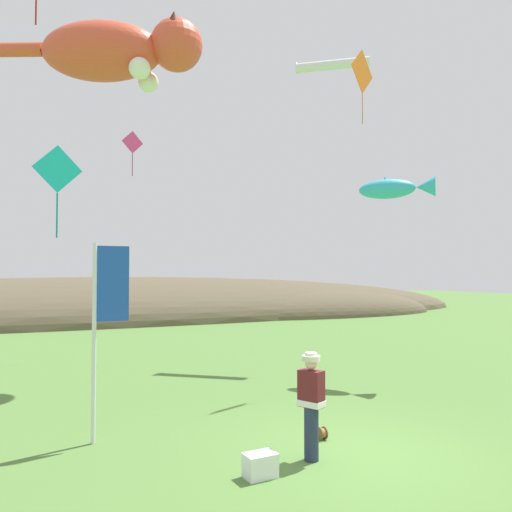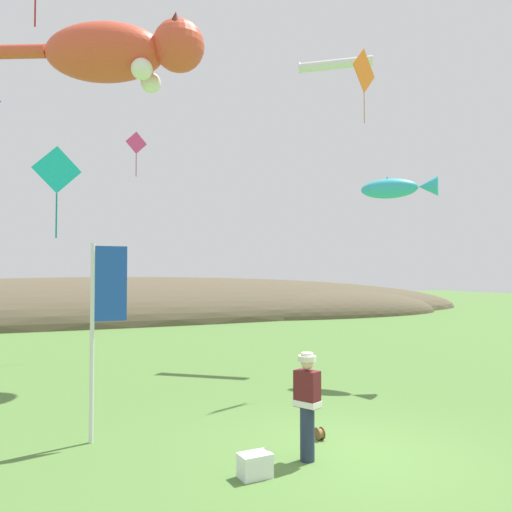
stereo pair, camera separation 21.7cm
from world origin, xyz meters
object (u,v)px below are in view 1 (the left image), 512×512
at_px(festival_attendant, 311,402).
at_px(kite_diamond_orange, 362,72).
at_px(kite_giant_cat, 118,52).
at_px(kite_diamond_pink, 133,143).
at_px(kite_spool, 322,433).
at_px(kite_tube_streamer, 332,65).
at_px(kite_fish_windsock, 395,188).
at_px(picnic_cooler, 260,465).
at_px(kite_diamond_teal, 58,170).
at_px(festival_banner_pole, 104,312).

bearing_deg(festival_attendant, kite_diamond_orange, 45.57).
height_order(kite_giant_cat, kite_diamond_pink, kite_giant_cat).
relative_size(kite_spool, kite_tube_streamer, 0.10).
relative_size(kite_fish_windsock, kite_tube_streamer, 0.83).
xyz_separation_m(kite_spool, picnic_cooler, (-1.77, -1.07, 0.07)).
height_order(festival_attendant, kite_diamond_teal, kite_diamond_teal).
height_order(kite_spool, kite_fish_windsock, kite_fish_windsock).
xyz_separation_m(kite_tube_streamer, kite_diamond_teal, (-9.92, -5.15, -5.87)).
height_order(kite_tube_streamer, kite_diamond_teal, kite_tube_streamer).
bearing_deg(kite_diamond_teal, kite_tube_streamer, 27.46).
relative_size(kite_spool, kite_fish_windsock, 0.11).
height_order(festival_attendant, kite_tube_streamer, kite_tube_streamer).
distance_m(kite_spool, picnic_cooler, 2.07).
bearing_deg(kite_tube_streamer, kite_diamond_teal, -152.54).
distance_m(festival_attendant, kite_diamond_pink, 14.45).
distance_m(festival_attendant, kite_fish_windsock, 8.73).
bearing_deg(festival_attendant, kite_spool, 48.52).
distance_m(kite_tube_streamer, kite_diamond_pink, 8.27).
distance_m(picnic_cooler, kite_tube_streamer, 15.76).
distance_m(kite_spool, kite_tube_streamer, 14.47).
relative_size(kite_tube_streamer, kite_diamond_orange, 1.09).
height_order(kite_spool, kite_giant_cat, kite_giant_cat).
bearing_deg(kite_diamond_orange, picnic_cooler, -138.79).
bearing_deg(festival_banner_pole, kite_giant_cat, 79.08).
bearing_deg(picnic_cooler, kite_diamond_teal, 126.20).
bearing_deg(kite_diamond_pink, kite_tube_streamer, -29.76).
bearing_deg(picnic_cooler, kite_tube_streamer, 51.04).
distance_m(picnic_cooler, kite_diamond_teal, 6.79).
distance_m(picnic_cooler, festival_banner_pole, 3.94).
distance_m(picnic_cooler, kite_diamond_pink, 15.07).
height_order(kite_tube_streamer, kite_diamond_pink, kite_tube_streamer).
relative_size(kite_spool, picnic_cooler, 0.46).
bearing_deg(kite_fish_windsock, kite_diamond_pink, 128.91).
distance_m(festival_attendant, kite_tube_streamer, 14.61).
relative_size(kite_fish_windsock, kite_diamond_teal, 1.08).
height_order(picnic_cooler, kite_fish_windsock, kite_fish_windsock).
distance_m(kite_giant_cat, kite_diamond_teal, 7.55).
bearing_deg(kite_diamond_pink, kite_spool, -83.49).
relative_size(picnic_cooler, kite_tube_streamer, 0.21).
bearing_deg(kite_fish_windsock, festival_banner_pole, -165.54).
relative_size(kite_spool, kite_giant_cat, 0.04).
height_order(kite_giant_cat, kite_diamond_orange, kite_giant_cat).
height_order(festival_attendant, festival_banner_pole, festival_banner_pole).
relative_size(kite_fish_windsock, kite_diamond_pink, 1.13).
distance_m(kite_spool, kite_fish_windsock, 8.38).
bearing_deg(kite_spool, kite_giant_cat, 107.36).
bearing_deg(festival_attendant, picnic_cooler, -166.15).
distance_m(kite_spool, kite_diamond_teal, 7.27).
distance_m(kite_spool, festival_banner_pole, 4.64).
xyz_separation_m(kite_fish_windsock, kite_diamond_orange, (-1.12, 0.09, 3.40)).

